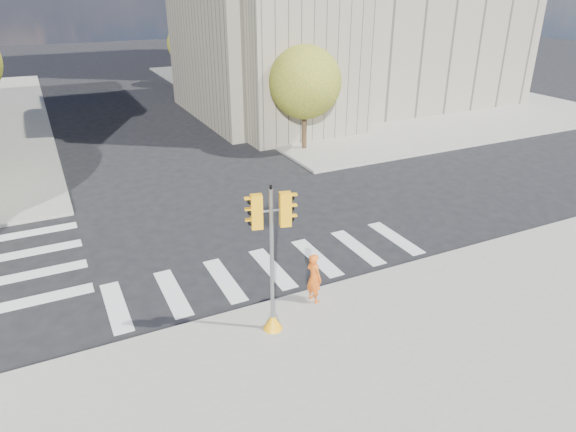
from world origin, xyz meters
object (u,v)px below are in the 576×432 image
object	(u,v)px
lamp_near	(283,63)
traffic_signal	(272,272)
photographer	(314,278)
lamp_far	(213,42)

from	to	relation	value
lamp_near	traffic_signal	bearing A→B (deg)	-116.39
traffic_signal	photographer	xyz separation A→B (m)	(1.76, 0.75, -1.06)
lamp_far	lamp_near	bearing A→B (deg)	-90.00
traffic_signal	photographer	bearing A→B (deg)	36.60
lamp_far	traffic_signal	size ratio (longest dim) A/B	1.82
traffic_signal	lamp_far	bearing A→B (deg)	87.32
lamp_far	photographer	xyz separation A→B (m)	(-7.85, -32.60, -3.61)
lamp_near	lamp_far	bearing A→B (deg)	90.00
lamp_near	lamp_far	distance (m)	14.00
lamp_far	photographer	distance (m)	33.72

